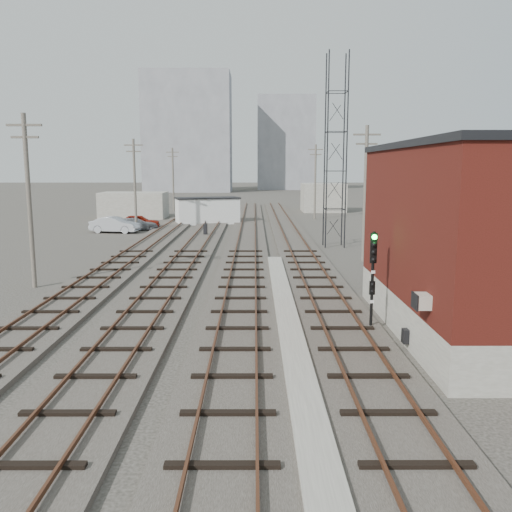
{
  "coord_description": "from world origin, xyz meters",
  "views": [
    {
      "loc": [
        -0.83,
        -8.08,
        6.29
      ],
      "look_at": [
        -0.77,
        16.84,
        2.2
      ],
      "focal_mm": 38.0,
      "sensor_mm": 36.0,
      "label": 1
    }
  ],
  "objects_px": {
    "car_red": "(139,222)",
    "switch_stand": "(205,230)",
    "car_grey": "(136,224)",
    "car_silver": "(115,225)",
    "site_trailer": "(207,210)",
    "signal_mast": "(373,274)"
  },
  "relations": [
    {
      "from": "signal_mast",
      "to": "site_trailer",
      "type": "relative_size",
      "value": 0.51
    },
    {
      "from": "car_grey",
      "to": "switch_stand",
      "type": "bearing_deg",
      "value": -142.11
    },
    {
      "from": "switch_stand",
      "to": "site_trailer",
      "type": "bearing_deg",
      "value": 102.45
    },
    {
      "from": "signal_mast",
      "to": "switch_stand",
      "type": "bearing_deg",
      "value": 107.33
    },
    {
      "from": "switch_stand",
      "to": "car_silver",
      "type": "height_order",
      "value": "car_silver"
    },
    {
      "from": "car_red",
      "to": "site_trailer",
      "type": "bearing_deg",
      "value": -64.07
    },
    {
      "from": "site_trailer",
      "to": "car_silver",
      "type": "relative_size",
      "value": 1.62
    },
    {
      "from": "signal_mast",
      "to": "car_silver",
      "type": "bearing_deg",
      "value": 119.57
    },
    {
      "from": "car_red",
      "to": "car_grey",
      "type": "relative_size",
      "value": 0.98
    },
    {
      "from": "car_red",
      "to": "switch_stand",
      "type": "bearing_deg",
      "value": -140.97
    },
    {
      "from": "signal_mast",
      "to": "car_red",
      "type": "distance_m",
      "value": 39.29
    },
    {
      "from": "car_red",
      "to": "car_silver",
      "type": "relative_size",
      "value": 0.9
    },
    {
      "from": "site_trailer",
      "to": "car_grey",
      "type": "bearing_deg",
      "value": -152.62
    },
    {
      "from": "car_silver",
      "to": "car_red",
      "type": "bearing_deg",
      "value": -13.55
    },
    {
      "from": "switch_stand",
      "to": "car_grey",
      "type": "bearing_deg",
      "value": 154.99
    },
    {
      "from": "signal_mast",
      "to": "switch_stand",
      "type": "distance_m",
      "value": 30.47
    },
    {
      "from": "signal_mast",
      "to": "car_silver",
      "type": "relative_size",
      "value": 0.82
    },
    {
      "from": "switch_stand",
      "to": "car_grey",
      "type": "height_order",
      "value": "switch_stand"
    },
    {
      "from": "switch_stand",
      "to": "signal_mast",
      "type": "bearing_deg",
      "value": -64.11
    },
    {
      "from": "site_trailer",
      "to": "car_red",
      "type": "height_order",
      "value": "site_trailer"
    },
    {
      "from": "switch_stand",
      "to": "car_silver",
      "type": "relative_size",
      "value": 0.29
    },
    {
      "from": "car_red",
      "to": "car_grey",
      "type": "distance_m",
      "value": 1.63
    }
  ]
}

